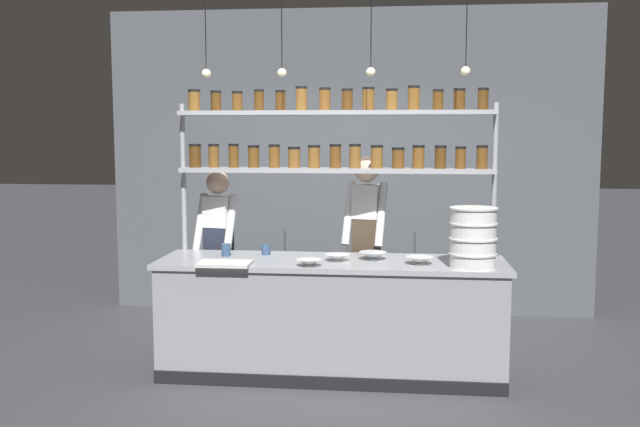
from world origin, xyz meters
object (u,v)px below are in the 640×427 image
prep_bowl_center_front (419,261)px  serving_cup_front (266,250)px  spice_shelf_unit (335,145)px  chef_center (366,240)px  prep_bowl_near_left (373,256)px  prep_bowl_center_back (337,258)px  chef_left (219,248)px  cutting_board (225,264)px  serving_cup_by_board (226,250)px  container_stack (473,238)px  prep_bowl_near_right (309,263)px

prep_bowl_center_front → serving_cup_front: size_ratio=2.55×
spice_shelf_unit → prep_bowl_center_front: (0.68, -0.44, -0.87)m
serving_cup_front → chef_center: bearing=26.2°
prep_bowl_near_left → prep_bowl_center_back: 0.29m
chef_left → chef_center: 1.30m
cutting_board → prep_bowl_center_front: bearing=7.7°
chef_center → prep_bowl_center_back: (-0.20, -0.62, -0.05)m
chef_center → prep_bowl_center_front: size_ratio=8.08×
spice_shelf_unit → serving_cup_by_board: (-0.86, -0.24, -0.85)m
serving_cup_by_board → chef_left: bearing=111.2°
chef_center → cutting_board: 1.36m
container_stack → serving_cup_front: container_stack is taller
prep_bowl_near_right → serving_cup_by_board: size_ratio=1.83×
spice_shelf_unit → serving_cup_by_board: bearing=-164.2°
prep_bowl_near_left → prep_bowl_near_right: size_ratio=1.16×
prep_bowl_center_front → prep_bowl_near_right: prep_bowl_center_front is taller
container_stack → cutting_board: (-1.85, -0.09, -0.21)m
serving_cup_front → serving_cup_by_board: size_ratio=0.81×
container_stack → prep_bowl_near_left: 0.82m
chef_left → prep_bowl_center_back: size_ratio=8.32×
cutting_board → container_stack: bearing=2.9°
prep_bowl_near_right → serving_cup_by_board: bearing=153.4°
prep_bowl_center_back → serving_cup_by_board: 0.92m
spice_shelf_unit → cutting_board: bearing=-140.8°
serving_cup_front → serving_cup_by_board: (-0.31, -0.11, 0.01)m
serving_cup_front → serving_cup_by_board: serving_cup_by_board is taller
spice_shelf_unit → prep_bowl_near_right: (-0.14, -0.60, -0.87)m
cutting_board → prep_bowl_center_back: size_ratio=2.10×
container_stack → chef_left: bearing=159.9°
chef_left → serving_cup_by_board: size_ratio=15.41×
chef_center → prep_bowl_center_front: bearing=-45.4°
spice_shelf_unit → chef_center: (0.25, 0.26, -0.83)m
spice_shelf_unit → serving_cup_front: 1.03m
prep_bowl_center_back → chef_left: bearing=151.5°
chef_left → chef_center: bearing=12.4°
prep_bowl_near_right → prep_bowl_center_back: bearing=51.4°
spice_shelf_unit → cutting_board: size_ratio=6.52×
spice_shelf_unit → chef_left: bearing=167.5°
chef_left → spice_shelf_unit: bearing=-1.3°
prep_bowl_near_left → prep_bowl_center_front: (0.36, -0.16, -0.00)m
chef_left → cutting_board: 0.91m
spice_shelf_unit → chef_center: size_ratio=1.52×
prep_bowl_near_left → prep_bowl_center_back: prep_bowl_near_left is taller
chef_left → serving_cup_front: chef_left is taller
cutting_board → prep_bowl_near_left: bearing=18.2°
spice_shelf_unit → container_stack: bearing=-26.8°
chef_center → container_stack: 1.16m
chef_center → serving_cup_front: 0.90m
cutting_board → serving_cup_front: size_ratio=4.82×
container_stack → cutting_board: size_ratio=1.12×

